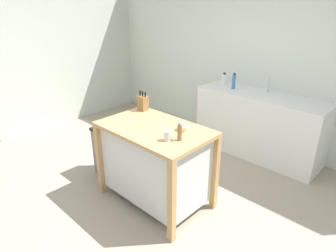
{
  "coord_description": "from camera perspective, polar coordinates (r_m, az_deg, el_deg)",
  "views": [
    {
      "loc": [
        2.02,
        -1.81,
        2.07
      ],
      "look_at": [
        0.06,
        0.27,
        0.84
      ],
      "focal_mm": 31.29,
      "sensor_mm": 36.0,
      "label": 1
    }
  ],
  "objects": [
    {
      "name": "ground_plane",
      "position": [
        3.42,
        -3.96,
        -14.1
      ],
      "size": [
        6.67,
        6.67,
        0.0
      ],
      "primitive_type": "plane",
      "color": "gray",
      "rests_on": "ground"
    },
    {
      "name": "wall_back",
      "position": [
        4.55,
        16.71,
        12.6
      ],
      "size": [
        5.67,
        0.1,
        2.6
      ],
      "primitive_type": "cube",
      "color": "silver",
      "rests_on": "ground"
    },
    {
      "name": "wall_left",
      "position": [
        5.57,
        -18.82,
        14.16
      ],
      "size": [
        0.1,
        2.79,
        2.6
      ],
      "primitive_type": "cube",
      "color": "beige",
      "rests_on": "ground"
    },
    {
      "name": "kitchen_island",
      "position": [
        3.15,
        -2.52,
        -6.76
      ],
      "size": [
        1.16,
        0.72,
        0.89
      ],
      "color": "tan",
      "rests_on": "ground"
    },
    {
      "name": "knife_block",
      "position": [
        3.42,
        -4.91,
        4.52
      ],
      "size": [
        0.11,
        0.09,
        0.23
      ],
      "color": "olive",
      "rests_on": "kitchen_island"
    },
    {
      "name": "bowl_ceramic_small",
      "position": [
        2.89,
        2.99,
        -0.37
      ],
      "size": [
        0.12,
        0.12,
        0.05
      ],
      "color": "beige",
      "rests_on": "kitchen_island"
    },
    {
      "name": "drinking_cup",
      "position": [
        2.67,
        -0.13,
        -1.91
      ],
      "size": [
        0.07,
        0.07,
        0.09
      ],
      "color": "silver",
      "rests_on": "kitchen_island"
    },
    {
      "name": "pepper_grinder",
      "position": [
        2.66,
        2.3,
        -1.12
      ],
      "size": [
        0.04,
        0.04,
        0.18
      ],
      "color": "olive",
      "rests_on": "kitchen_island"
    },
    {
      "name": "trash_bin",
      "position": [
        3.78,
        -11.41,
        -4.84
      ],
      "size": [
        0.36,
        0.28,
        0.63
      ],
      "color": "slate",
      "rests_on": "ground"
    },
    {
      "name": "sink_counter",
      "position": [
        4.34,
        17.24,
        0.25
      ],
      "size": [
        1.75,
        0.6,
        0.9
      ],
      "color": "silver",
      "rests_on": "ground"
    },
    {
      "name": "sink_faucet",
      "position": [
        4.28,
        18.98,
        7.65
      ],
      "size": [
        0.02,
        0.02,
        0.22
      ],
      "color": "#B7BCC1",
      "rests_on": "sink_counter"
    },
    {
      "name": "bottle_dish_soap",
      "position": [
        4.54,
        10.87,
        8.98
      ],
      "size": [
        0.07,
        0.07,
        0.18
      ],
      "color": "white",
      "rests_on": "sink_counter"
    },
    {
      "name": "bottle_hand_soap",
      "position": [
        4.32,
        12.69,
        8.47
      ],
      "size": [
        0.05,
        0.05,
        0.23
      ],
      "color": "blue",
      "rests_on": "sink_counter"
    }
  ]
}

